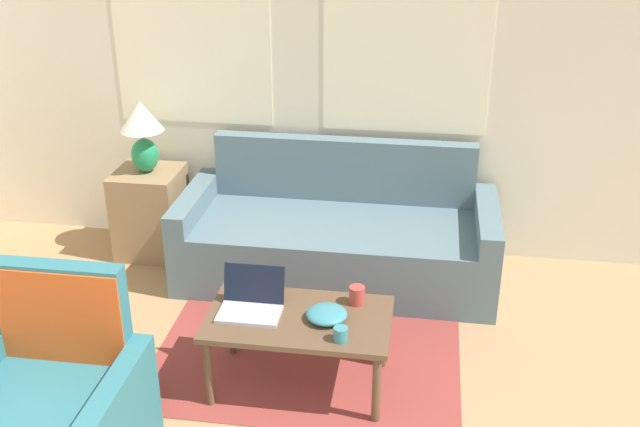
% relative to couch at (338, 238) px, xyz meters
% --- Properties ---
extents(wall_back, '(6.83, 0.06, 2.60)m').
position_rel_couch_xyz_m(wall_back, '(-0.26, 0.45, 1.04)').
color(wall_back, silver).
rests_on(wall_back, ground_plane).
extents(rug, '(1.73, 1.93, 0.01)m').
position_rel_couch_xyz_m(rug, '(-0.05, -0.66, -0.26)').
color(rug, brown).
rests_on(rug, ground_plane).
extents(couch, '(2.08, 0.88, 0.87)m').
position_rel_couch_xyz_m(couch, '(0.00, 0.00, 0.00)').
color(couch, slate).
rests_on(couch, ground_plane).
extents(armchair, '(0.80, 0.76, 0.93)m').
position_rel_couch_xyz_m(armchair, '(-1.05, -2.03, 0.01)').
color(armchair, '#2D6B75').
rests_on(armchair, ground_plane).
extents(side_table, '(0.45, 0.45, 0.62)m').
position_rel_couch_xyz_m(side_table, '(-1.36, 0.12, 0.05)').
color(side_table, '#937551').
rests_on(side_table, ground_plane).
extents(table_lamp, '(0.30, 0.30, 0.50)m').
position_rel_couch_xyz_m(table_lamp, '(-1.36, 0.12, 0.67)').
color(table_lamp, '#1E8451').
rests_on(table_lamp, side_table).
extents(coffee_table, '(0.96, 0.56, 0.43)m').
position_rel_couch_xyz_m(coffee_table, '(-0.05, -1.25, 0.12)').
color(coffee_table, brown).
rests_on(coffee_table, ground_plane).
extents(laptop, '(0.32, 0.26, 0.22)m').
position_rel_couch_xyz_m(laptop, '(-0.30, -1.23, 0.22)').
color(laptop, '#B7B7BC').
rests_on(laptop, coffee_table).
extents(cup_navy, '(0.08, 0.08, 0.10)m').
position_rel_couch_xyz_m(cup_navy, '(0.24, -1.08, 0.22)').
color(cup_navy, '#B23D38').
rests_on(cup_navy, coffee_table).
extents(cup_yellow, '(0.07, 0.07, 0.07)m').
position_rel_couch_xyz_m(cup_yellow, '(0.20, -1.44, 0.20)').
color(cup_yellow, teal).
rests_on(cup_yellow, coffee_table).
extents(snack_bowl, '(0.21, 0.21, 0.06)m').
position_rel_couch_xyz_m(snack_bowl, '(0.10, -1.26, 0.20)').
color(snack_bowl, teal).
rests_on(snack_bowl, coffee_table).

